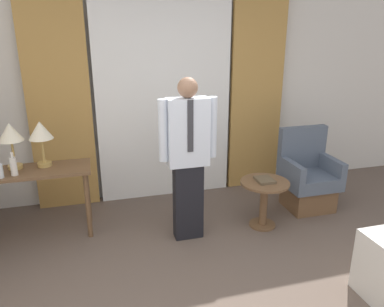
{
  "coord_description": "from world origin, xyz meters",
  "views": [
    {
      "loc": [
        -0.9,
        -2.01,
        2.12
      ],
      "look_at": [
        0.0,
        1.24,
        0.98
      ],
      "focal_mm": 35.0,
      "sensor_mm": 36.0,
      "label": 1
    }
  ],
  "objects": [
    {
      "name": "person",
      "position": [
        0.0,
        1.39,
        0.92
      ],
      "size": [
        0.59,
        0.2,
        1.68
      ],
      "color": "black",
      "rests_on": "ground_plane"
    },
    {
      "name": "desk",
      "position": [
        -1.54,
        1.82,
        0.62
      ],
      "size": [
        1.19,
        0.46,
        0.75
      ],
      "color": "brown",
      "rests_on": "ground_plane"
    },
    {
      "name": "table_lamp_left",
      "position": [
        -1.68,
        1.91,
        1.11
      ],
      "size": [
        0.24,
        0.24,
        0.48
      ],
      "color": "tan",
      "rests_on": "desk"
    },
    {
      "name": "curtain_drape_left",
      "position": [
        -1.24,
        2.51,
        1.29
      ],
      "size": [
        0.72,
        0.06,
        2.58
      ],
      "color": "#B28442",
      "rests_on": "ground_plane"
    },
    {
      "name": "wall_back",
      "position": [
        0.0,
        2.64,
        1.35
      ],
      "size": [
        10.0,
        0.06,
        2.7
      ],
      "color": "silver",
      "rests_on": "ground_plane"
    },
    {
      "name": "curtain_drape_right",
      "position": [
        1.24,
        2.51,
        1.29
      ],
      "size": [
        0.72,
        0.06,
        2.58
      ],
      "color": "#B28442",
      "rests_on": "ground_plane"
    },
    {
      "name": "table_lamp_right",
      "position": [
        -1.4,
        1.91,
        1.11
      ],
      "size": [
        0.24,
        0.24,
        0.48
      ],
      "color": "tan",
      "rests_on": "desk"
    },
    {
      "name": "curtain_sheer_center",
      "position": [
        0.0,
        2.51,
        1.29
      ],
      "size": [
        1.68,
        0.06,
        2.58
      ],
      "color": "white",
      "rests_on": "ground_plane"
    },
    {
      "name": "book",
      "position": [
        0.86,
        1.39,
        0.55
      ],
      "size": [
        0.18,
        0.21,
        0.03
      ],
      "color": "brown",
      "rests_on": "side_table"
    },
    {
      "name": "armchair",
      "position": [
        1.58,
        1.67,
        0.36
      ],
      "size": [
        0.61,
        0.55,
        0.97
      ],
      "color": "brown",
      "rests_on": "ground_plane"
    },
    {
      "name": "bottle_near_edge",
      "position": [
        -1.66,
        1.71,
        0.85
      ],
      "size": [
        0.06,
        0.06,
        0.23
      ],
      "color": "silver",
      "rests_on": "desk"
    },
    {
      "name": "side_table",
      "position": [
        0.86,
        1.37,
        0.36
      ],
      "size": [
        0.53,
        0.53,
        0.53
      ],
      "color": "brown",
      "rests_on": "ground_plane"
    },
    {
      "name": "bottle_by_lamp",
      "position": [
        -1.78,
        1.67,
        0.83
      ],
      "size": [
        0.06,
        0.06,
        0.18
      ],
      "color": "silver",
      "rests_on": "desk"
    }
  ]
}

